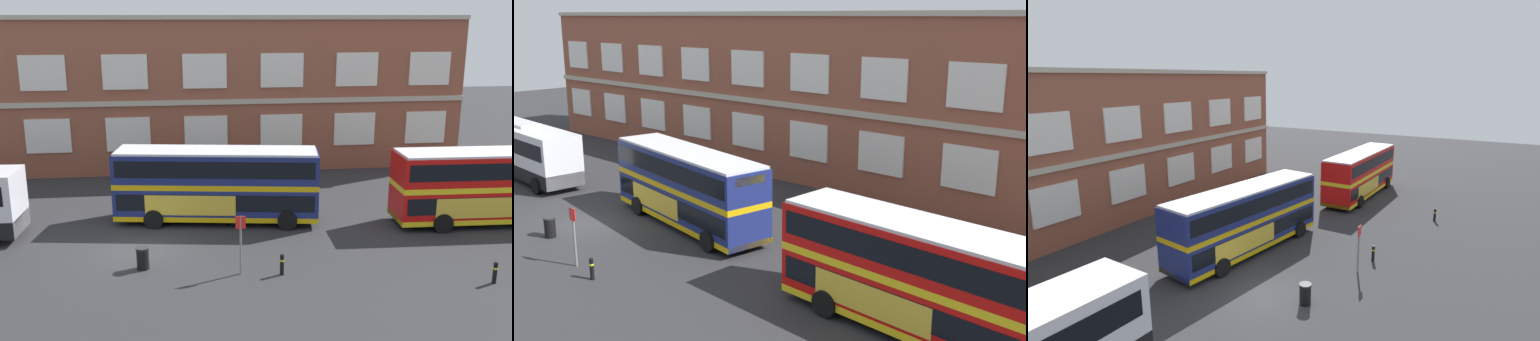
# 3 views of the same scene
# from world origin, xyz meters

# --- Properties ---
(ground_plane) EXTENTS (120.00, 120.00, 0.00)m
(ground_plane) POSITION_xyz_m (0.00, 2.00, 0.00)
(ground_plane) COLOR #2B2B2D
(brick_terminal_building) EXTENTS (48.84, 8.19, 11.10)m
(brick_terminal_building) POSITION_xyz_m (-1.47, 17.98, 5.40)
(brick_terminal_building) COLOR brown
(brick_terminal_building) RESTS_ON ground
(double_decker_near) EXTENTS (11.26, 4.21, 4.07)m
(double_decker_near) POSITION_xyz_m (4.12, 3.78, 2.15)
(double_decker_near) COLOR navy
(double_decker_near) RESTS_ON ground
(double_decker_middle) EXTENTS (11.09, 3.16, 4.07)m
(double_decker_middle) POSITION_xyz_m (19.13, 1.67, 2.15)
(double_decker_middle) COLOR red
(double_decker_middle) RESTS_ON ground
(bus_stand_flag) EXTENTS (0.44, 0.10, 2.70)m
(bus_stand_flag) POSITION_xyz_m (4.74, -3.22, 1.64)
(bus_stand_flag) COLOR slate
(bus_stand_flag) RESTS_ON ground
(station_litter_bin) EXTENTS (0.60, 0.60, 1.03)m
(station_litter_bin) POSITION_xyz_m (0.41, -2.13, 0.52)
(station_litter_bin) COLOR black
(station_litter_bin) RESTS_ON ground
(safety_bollard_west) EXTENTS (0.19, 0.19, 0.95)m
(safety_bollard_west) POSITION_xyz_m (6.53, -3.52, 0.49)
(safety_bollard_west) COLOR black
(safety_bollard_west) RESTS_ON ground
(safety_bollard_east) EXTENTS (0.19, 0.19, 0.95)m
(safety_bollard_east) POSITION_xyz_m (15.40, -5.45, 0.49)
(safety_bollard_east) COLOR black
(safety_bollard_east) RESTS_ON ground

